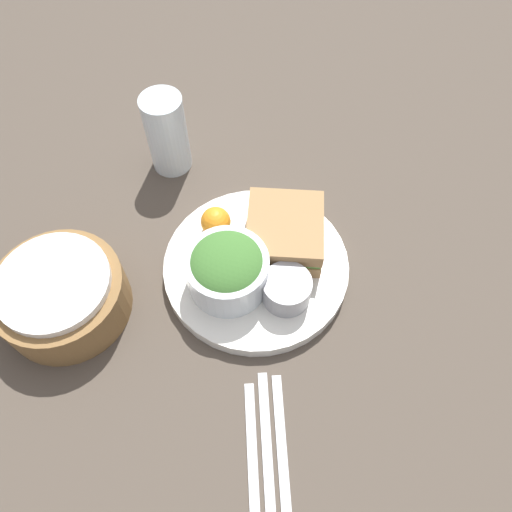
% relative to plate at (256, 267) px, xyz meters
% --- Properties ---
extents(ground_plane, '(4.00, 4.00, 0.00)m').
position_rel_plate_xyz_m(ground_plane, '(0.00, 0.00, -0.01)').
color(ground_plane, '#4C4238').
extents(plate, '(0.27, 0.27, 0.02)m').
position_rel_plate_xyz_m(plate, '(0.00, 0.00, 0.00)').
color(plate, white).
rests_on(plate, ground_plane).
extents(sandwich, '(0.15, 0.14, 0.05)m').
position_rel_plate_xyz_m(sandwich, '(0.05, -0.02, 0.04)').
color(sandwich, '#A37A4C').
rests_on(sandwich, plate).
extents(salad_bowl, '(0.11, 0.11, 0.07)m').
position_rel_plate_xyz_m(salad_bowl, '(-0.04, 0.02, 0.05)').
color(salad_bowl, white).
rests_on(salad_bowl, plate).
extents(dressing_cup, '(0.07, 0.07, 0.04)m').
position_rel_plate_xyz_m(dressing_cup, '(-0.03, -0.06, 0.03)').
color(dressing_cup, '#99999E').
rests_on(dressing_cup, plate).
extents(orange_wedge, '(0.04, 0.04, 0.04)m').
position_rel_plate_xyz_m(orange_wedge, '(0.03, 0.08, 0.03)').
color(orange_wedge, orange).
rests_on(orange_wedge, plate).
extents(drink_glass, '(0.07, 0.07, 0.14)m').
position_rel_plate_xyz_m(drink_glass, '(0.13, 0.22, 0.06)').
color(drink_glass, silver).
rests_on(drink_glass, ground_plane).
extents(bread_basket, '(0.17, 0.17, 0.08)m').
position_rel_plate_xyz_m(bread_basket, '(-0.17, 0.21, 0.03)').
color(bread_basket, olive).
rests_on(bread_basket, ground_plane).
extents(fork, '(0.16, 0.10, 0.01)m').
position_rel_plate_xyz_m(fork, '(-0.21, -0.14, -0.01)').
color(fork, silver).
rests_on(fork, ground_plane).
extents(knife, '(0.17, 0.10, 0.01)m').
position_rel_plate_xyz_m(knife, '(-0.22, -0.12, -0.01)').
color(knife, silver).
rests_on(knife, ground_plane).
extents(spoon, '(0.15, 0.09, 0.01)m').
position_rel_plate_xyz_m(spoon, '(-0.23, -0.10, -0.01)').
color(spoon, silver).
rests_on(spoon, ground_plane).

